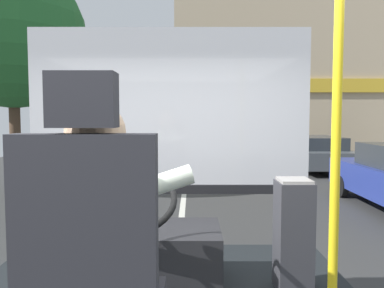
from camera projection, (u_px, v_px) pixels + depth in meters
The scene contains 10 objects.
ground at pixel (186, 187), 10.75m from camera, with size 18.00×44.00×0.06m.
driver_seat at pixel (95, 284), 1.40m from camera, with size 0.48×0.48×1.30m.
bus_driver at pixel (102, 229), 1.52m from camera, with size 0.75×0.57×0.77m.
steering_console at pixel (141, 254), 2.64m from camera, with size 1.10×1.02×0.85m.
handrail_pole at pixel (336, 160), 1.78m from camera, with size 0.04×0.04×1.93m.
fare_box at pixel (294, 235), 2.57m from camera, with size 0.22×0.25×0.75m.
windshield_panel at pixel (170, 130), 3.46m from camera, with size 2.50×0.08×1.48m.
street_tree at pixel (13, 36), 9.32m from camera, with size 3.50×3.50×5.64m.
shop_building at pixel (279, 70), 19.02m from camera, with size 10.05×4.25×8.47m.
parked_car_charcoal at pixel (316, 153), 14.10m from camera, with size 1.78×4.37×1.23m.
Camera 1 is at (0.20, -1.84, 1.93)m, focal length 36.17 mm.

